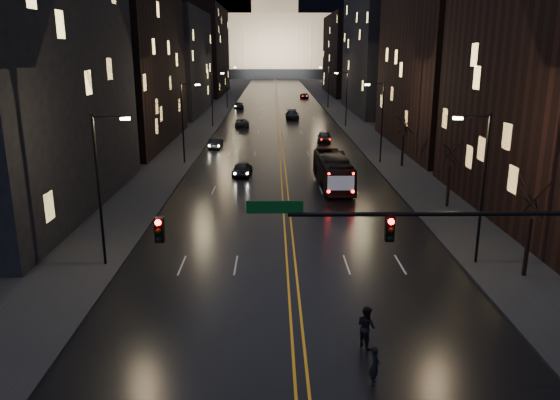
{
  "coord_description": "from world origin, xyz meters",
  "views": [
    {
      "loc": [
        -1.06,
        -20.2,
        12.36
      ],
      "look_at": [
        -0.63,
        12.98,
        3.2
      ],
      "focal_mm": 35.0,
      "sensor_mm": 36.0,
      "label": 1
    }
  ],
  "objects_px": {
    "receding_car_a": "(336,158)",
    "pedestrian_b": "(366,326)",
    "bus": "(333,171)",
    "pedestrian_a": "(375,366)",
    "oncoming_car_a": "(242,168)",
    "oncoming_car_b": "(216,143)",
    "traffic_signal": "(450,241)"
  },
  "relations": [
    {
      "from": "bus",
      "to": "pedestrian_a",
      "type": "xyz_separation_m",
      "value": [
        -1.74,
        -31.18,
        -0.68
      ]
    },
    {
      "from": "oncoming_car_a",
      "to": "oncoming_car_b",
      "type": "height_order",
      "value": "oncoming_car_a"
    },
    {
      "from": "oncoming_car_b",
      "to": "traffic_signal",
      "type": "bearing_deg",
      "value": 108.48
    },
    {
      "from": "traffic_signal",
      "to": "pedestrian_b",
      "type": "height_order",
      "value": "traffic_signal"
    },
    {
      "from": "bus",
      "to": "oncoming_car_a",
      "type": "height_order",
      "value": "bus"
    },
    {
      "from": "bus",
      "to": "pedestrian_a",
      "type": "height_order",
      "value": "bus"
    },
    {
      "from": "traffic_signal",
      "to": "pedestrian_b",
      "type": "bearing_deg",
      "value": 165.47
    },
    {
      "from": "receding_car_a",
      "to": "pedestrian_b",
      "type": "distance_m",
      "value": 38.31
    },
    {
      "from": "receding_car_a",
      "to": "pedestrian_b",
      "type": "xyz_separation_m",
      "value": [
        -3.03,
        -38.19,
        0.15
      ]
    },
    {
      "from": "receding_car_a",
      "to": "pedestrian_a",
      "type": "height_order",
      "value": "pedestrian_a"
    },
    {
      "from": "bus",
      "to": "pedestrian_b",
      "type": "height_order",
      "value": "bus"
    },
    {
      "from": "bus",
      "to": "pedestrian_a",
      "type": "distance_m",
      "value": 31.24
    },
    {
      "from": "oncoming_car_b",
      "to": "receding_car_a",
      "type": "bearing_deg",
      "value": 145.17
    },
    {
      "from": "traffic_signal",
      "to": "pedestrian_a",
      "type": "xyz_separation_m",
      "value": [
        -3.14,
        -2.0,
        -4.3
      ]
    },
    {
      "from": "pedestrian_a",
      "to": "pedestrian_b",
      "type": "bearing_deg",
      "value": 7.69
    },
    {
      "from": "oncoming_car_b",
      "to": "receding_car_a",
      "type": "height_order",
      "value": "receding_car_a"
    },
    {
      "from": "oncoming_car_a",
      "to": "oncoming_car_b",
      "type": "relative_size",
      "value": 1.06
    },
    {
      "from": "traffic_signal",
      "to": "bus",
      "type": "bearing_deg",
      "value": 92.75
    },
    {
      "from": "receding_car_a",
      "to": "bus",
      "type": "bearing_deg",
      "value": -104.65
    },
    {
      "from": "oncoming_car_a",
      "to": "oncoming_car_b",
      "type": "xyz_separation_m",
      "value": [
        -4.31,
        15.96,
        -0.07
      ]
    },
    {
      "from": "pedestrian_a",
      "to": "receding_car_a",
      "type": "bearing_deg",
      "value": 6.12
    },
    {
      "from": "receding_car_a",
      "to": "oncoming_car_b",
      "type": "bearing_deg",
      "value": 136.46
    },
    {
      "from": "oncoming_car_b",
      "to": "pedestrian_a",
      "type": "bearing_deg",
      "value": 104.63
    },
    {
      "from": "pedestrian_a",
      "to": "pedestrian_b",
      "type": "relative_size",
      "value": 0.85
    },
    {
      "from": "bus",
      "to": "oncoming_car_b",
      "type": "bearing_deg",
      "value": 119.7
    },
    {
      "from": "receding_car_a",
      "to": "pedestrian_b",
      "type": "height_order",
      "value": "pedestrian_b"
    },
    {
      "from": "oncoming_car_a",
      "to": "pedestrian_b",
      "type": "xyz_separation_m",
      "value": [
        7.1,
        -33.19,
        0.19
      ]
    },
    {
      "from": "receding_car_a",
      "to": "pedestrian_b",
      "type": "relative_size",
      "value": 2.55
    },
    {
      "from": "bus",
      "to": "traffic_signal",
      "type": "bearing_deg",
      "value": -89.63
    },
    {
      "from": "bus",
      "to": "pedestrian_a",
      "type": "bearing_deg",
      "value": -95.57
    },
    {
      "from": "oncoming_car_b",
      "to": "pedestrian_b",
      "type": "relative_size",
      "value": 2.19
    },
    {
      "from": "receding_car_a",
      "to": "pedestrian_b",
      "type": "bearing_deg",
      "value": -100.85
    }
  ]
}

